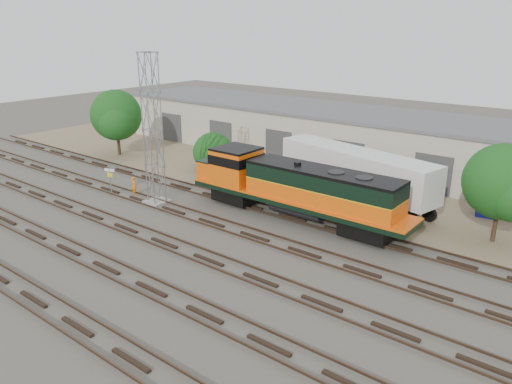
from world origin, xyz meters
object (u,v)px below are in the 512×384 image
Objects in this scene: signal_tower at (153,133)px; semi_trailer at (358,171)px; locomotive at (293,187)px; worker at (134,186)px.

semi_trailer is (12.75, 9.75, -3.00)m from signal_tower.
signal_tower is at bearing -129.83° from semi_trailer.
locomotive is 14.12m from worker.
semi_trailer is (15.69, 9.67, 1.92)m from worker.
signal_tower reaches higher than semi_trailer.
locomotive is 11.72m from signal_tower.
worker is 18.53m from semi_trailer.
semi_trailer is at bearing -136.44° from worker.
worker is at bearing -164.02° from locomotive.
worker is (-2.94, 0.09, -4.92)m from signal_tower.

